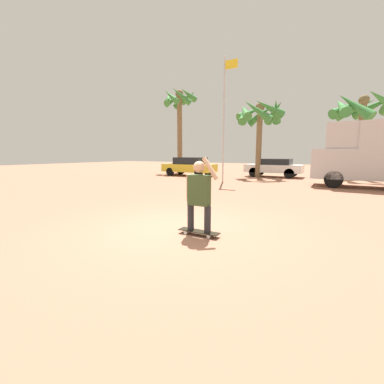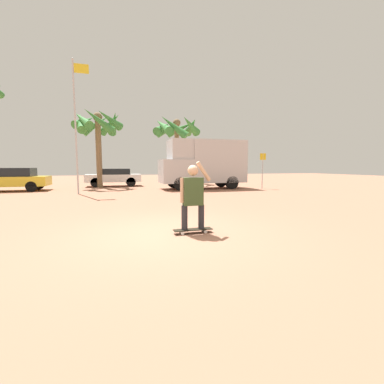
{
  "view_description": "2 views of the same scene",
  "coord_description": "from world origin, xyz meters",
  "px_view_note": "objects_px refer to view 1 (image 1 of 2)",
  "views": [
    {
      "loc": [
        3.13,
        -4.79,
        1.73
      ],
      "look_at": [
        0.33,
        0.07,
        0.89
      ],
      "focal_mm": 24.0,
      "sensor_mm": 36.0,
      "label": 1
    },
    {
      "loc": [
        -1.09,
        -5.73,
        1.56
      ],
      "look_at": [
        0.77,
        0.47,
        0.9
      ],
      "focal_mm": 24.0,
      "sensor_mm": 36.0,
      "label": 2
    }
  ],
  "objects_px": {
    "palm_tree_near_van": "(362,108)",
    "palm_tree_center_background": "(259,115)",
    "person_skateboarder": "(199,192)",
    "skateboard": "(199,232)",
    "parked_car_white": "(274,167)",
    "flagpole": "(225,115)",
    "camper_van": "(381,153)",
    "palm_tree_far_left": "(179,106)",
    "parked_car_yellow": "(189,166)"
  },
  "relations": [
    {
      "from": "person_skateboarder",
      "to": "palm_tree_far_left",
      "type": "relative_size",
      "value": 0.21
    },
    {
      "from": "person_skateboarder",
      "to": "camper_van",
      "type": "distance_m",
      "value": 11.89
    },
    {
      "from": "person_skateboarder",
      "to": "parked_car_white",
      "type": "height_order",
      "value": "person_skateboarder"
    },
    {
      "from": "parked_car_yellow",
      "to": "palm_tree_center_background",
      "type": "bearing_deg",
      "value": 15.47
    },
    {
      "from": "person_skateboarder",
      "to": "palm_tree_center_background",
      "type": "distance_m",
      "value": 14.94
    },
    {
      "from": "palm_tree_far_left",
      "to": "palm_tree_near_van",
      "type": "bearing_deg",
      "value": 4.36
    },
    {
      "from": "person_skateboarder",
      "to": "palm_tree_near_van",
      "type": "height_order",
      "value": "palm_tree_near_van"
    },
    {
      "from": "camper_van",
      "to": "palm_tree_far_left",
      "type": "distance_m",
      "value": 15.82
    },
    {
      "from": "palm_tree_near_van",
      "to": "flagpole",
      "type": "xyz_separation_m",
      "value": [
        -7.13,
        -6.7,
        -0.76
      ]
    },
    {
      "from": "parked_car_white",
      "to": "palm_tree_center_background",
      "type": "height_order",
      "value": "palm_tree_center_background"
    },
    {
      "from": "palm_tree_center_background",
      "to": "person_skateboarder",
      "type": "bearing_deg",
      "value": -78.91
    },
    {
      "from": "skateboard",
      "to": "palm_tree_near_van",
      "type": "relative_size",
      "value": 0.15
    },
    {
      "from": "camper_van",
      "to": "flagpole",
      "type": "relative_size",
      "value": 0.8
    },
    {
      "from": "camper_van",
      "to": "parked_car_yellow",
      "type": "relative_size",
      "value": 1.39
    },
    {
      "from": "parked_car_yellow",
      "to": "palm_tree_far_left",
      "type": "xyz_separation_m",
      "value": [
        -2.6,
        2.61,
        5.21
      ]
    },
    {
      "from": "person_skateboarder",
      "to": "parked_car_yellow",
      "type": "bearing_deg",
      "value": 121.31
    },
    {
      "from": "skateboard",
      "to": "palm_tree_near_van",
      "type": "xyz_separation_m",
      "value": [
        3.51,
        16.53,
        4.69
      ]
    },
    {
      "from": "palm_tree_far_left",
      "to": "person_skateboarder",
      "type": "bearing_deg",
      "value": -56.05
    },
    {
      "from": "parked_car_white",
      "to": "flagpole",
      "type": "xyz_separation_m",
      "value": [
        -1.85,
        -5.26,
        3.27
      ]
    },
    {
      "from": "palm_tree_near_van",
      "to": "flagpole",
      "type": "height_order",
      "value": "flagpole"
    },
    {
      "from": "palm_tree_near_van",
      "to": "palm_tree_far_left",
      "type": "distance_m",
      "value": 14.01
    },
    {
      "from": "camper_van",
      "to": "palm_tree_center_background",
      "type": "relative_size",
      "value": 1.04
    },
    {
      "from": "parked_car_white",
      "to": "flagpole",
      "type": "height_order",
      "value": "flagpole"
    },
    {
      "from": "camper_van",
      "to": "parked_car_white",
      "type": "height_order",
      "value": "camper_van"
    },
    {
      "from": "skateboard",
      "to": "flagpole",
      "type": "height_order",
      "value": "flagpole"
    },
    {
      "from": "flagpole",
      "to": "person_skateboarder",
      "type": "bearing_deg",
      "value": -69.75
    },
    {
      "from": "camper_van",
      "to": "flagpole",
      "type": "distance_m",
      "value": 8.23
    },
    {
      "from": "person_skateboarder",
      "to": "parked_car_yellow",
      "type": "distance_m",
      "value": 15.04
    },
    {
      "from": "parked_car_white",
      "to": "palm_tree_far_left",
      "type": "bearing_deg",
      "value": 177.46
    },
    {
      "from": "palm_tree_near_van",
      "to": "flagpole",
      "type": "bearing_deg",
      "value": -136.78
    },
    {
      "from": "camper_van",
      "to": "person_skateboarder",
      "type": "bearing_deg",
      "value": -110.74
    },
    {
      "from": "camper_van",
      "to": "parked_car_white",
      "type": "xyz_separation_m",
      "value": [
        -5.98,
        3.99,
        -1.04
      ]
    },
    {
      "from": "palm_tree_near_van",
      "to": "palm_tree_far_left",
      "type": "xyz_separation_m",
      "value": [
        -13.92,
        -1.06,
        1.19
      ]
    },
    {
      "from": "camper_van",
      "to": "palm_tree_far_left",
      "type": "relative_size",
      "value": 0.77
    },
    {
      "from": "person_skateboarder",
      "to": "palm_tree_far_left",
      "type": "height_order",
      "value": "palm_tree_far_left"
    },
    {
      "from": "palm_tree_near_van",
      "to": "person_skateboarder",
      "type": "bearing_deg",
      "value": -101.99
    },
    {
      "from": "person_skateboarder",
      "to": "palm_tree_near_van",
      "type": "distance_m",
      "value": 17.32
    },
    {
      "from": "skateboard",
      "to": "parked_car_white",
      "type": "distance_m",
      "value": 15.2
    },
    {
      "from": "person_skateboarder",
      "to": "palm_tree_far_left",
      "type": "xyz_separation_m",
      "value": [
        -10.41,
        15.46,
        5.03
      ]
    },
    {
      "from": "person_skateboarder",
      "to": "camper_van",
      "type": "xyz_separation_m",
      "value": [
        4.2,
        11.09,
        0.84
      ]
    },
    {
      "from": "skateboard",
      "to": "parked_car_white",
      "type": "bearing_deg",
      "value": 96.72
    },
    {
      "from": "palm_tree_center_background",
      "to": "parked_car_white",
      "type": "bearing_deg",
      "value": 39.52
    },
    {
      "from": "skateboard",
      "to": "camper_van",
      "type": "distance_m",
      "value": 11.98
    },
    {
      "from": "palm_tree_far_left",
      "to": "palm_tree_center_background",
      "type": "bearing_deg",
      "value": -9.1
    },
    {
      "from": "palm_tree_near_van",
      "to": "palm_tree_center_background",
      "type": "relative_size",
      "value": 1.06
    },
    {
      "from": "parked_car_yellow",
      "to": "palm_tree_center_background",
      "type": "relative_size",
      "value": 0.75
    },
    {
      "from": "palm_tree_near_van",
      "to": "palm_tree_center_background",
      "type": "distance_m",
      "value": 6.71
    },
    {
      "from": "parked_car_white",
      "to": "palm_tree_center_background",
      "type": "distance_m",
      "value": 3.97
    },
    {
      "from": "person_skateboarder",
      "to": "flagpole",
      "type": "relative_size",
      "value": 0.22
    },
    {
      "from": "camper_van",
      "to": "flagpole",
      "type": "xyz_separation_m",
      "value": [
        -7.82,
        -1.27,
        2.23
      ]
    }
  ]
}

